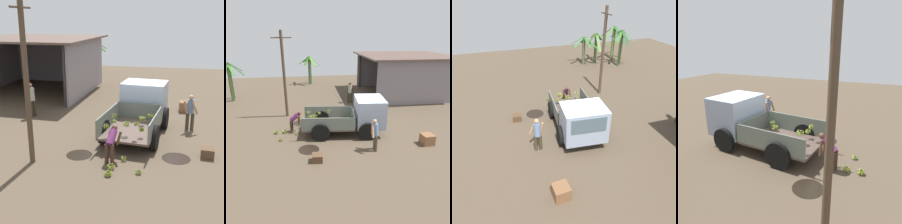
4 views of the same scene
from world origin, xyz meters
TOP-DOWN VIEW (x-y plane):
  - ground at (0.00, 0.00)m, footprint 36.00×36.00m
  - mud_patch_0 at (-3.56, 1.98)m, footprint 0.96×0.96m
  - mud_patch_1 at (-3.14, -1.50)m, footprint 1.02×1.02m
  - cargo_truck at (-0.11, 0.11)m, footprint 4.67×2.62m
  - warehouse_shed at (6.39, 7.79)m, footprint 8.10×7.85m
  - utility_pole at (-4.45, 3.39)m, footprint 1.25×0.18m
  - banana_palm_2 at (13.57, 6.22)m, footprint 2.62×2.36m
  - person_foreground_visitor at (0.02, -2.02)m, footprint 0.44×0.68m
  - person_worker_loading at (-3.84, 0.71)m, footprint 0.69×0.57m
  - person_bystander_near_shed at (0.42, 5.73)m, footprint 0.67×0.47m
  - banana_bunch_on_ground_0 at (-4.56, -0.33)m, footprint 0.22×0.21m
  - banana_bunch_on_ground_1 at (-3.72, 0.30)m, footprint 0.21×0.22m
  - banana_bunch_on_ground_2 at (-4.43, 0.61)m, footprint 0.27×0.27m
  - banana_bunch_on_ground_3 at (-4.89, 0.59)m, footprint 0.24×0.24m
  - wooden_crate_0 at (-2.78, -2.59)m, footprint 0.50×0.50m
  - wooden_crate_1 at (2.89, -1.85)m, footprint 0.60×0.60m

SIDE VIEW (x-z plane):
  - ground at x=0.00m, z-range 0.00..0.00m
  - mud_patch_0 at x=-3.56m, z-range 0.00..0.01m
  - mud_patch_1 at x=-3.14m, z-range 0.00..0.01m
  - banana_bunch_on_ground_0 at x=-4.56m, z-range 0.01..0.17m
  - banana_bunch_on_ground_1 at x=-3.72m, z-range 0.01..0.19m
  - banana_bunch_on_ground_3 at x=-4.89m, z-range 0.01..0.20m
  - banana_bunch_on_ground_2 at x=-4.43m, z-range 0.01..0.22m
  - wooden_crate_0 at x=-2.78m, z-range 0.00..0.34m
  - wooden_crate_1 at x=2.89m, z-range 0.00..0.53m
  - person_worker_loading at x=-3.84m, z-range 0.11..1.36m
  - person_foreground_visitor at x=0.02m, z-range 0.09..1.70m
  - person_bystander_near_shed at x=0.42m, z-range 0.09..1.79m
  - cargo_truck at x=-0.11m, z-range 0.07..2.09m
  - banana_palm_2 at x=13.57m, z-range 0.20..3.27m
  - warehouse_shed at x=6.39m, z-range 0.82..4.40m
  - utility_pole at x=-4.45m, z-range 0.08..5.64m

